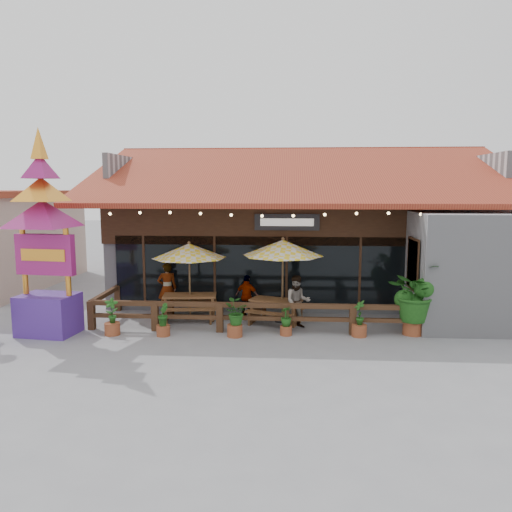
# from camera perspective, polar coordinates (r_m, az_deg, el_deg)

# --- Properties ---
(ground) EXTENTS (100.00, 100.00, 0.00)m
(ground) POSITION_cam_1_polar(r_m,az_deg,el_deg) (15.75, 5.25, -8.28)
(ground) COLOR gray
(ground) RESTS_ON ground
(restaurant_building) EXTENTS (15.50, 14.73, 6.09)m
(restaurant_building) POSITION_cam_1_polar(r_m,az_deg,el_deg) (21.86, 5.62, 2.13)
(restaurant_building) COLOR #A8A8AD
(restaurant_building) RESTS_ON ground
(patio_railing) EXTENTS (10.00, 2.60, 0.92)m
(patio_railing) POSITION_cam_1_polar(r_m,az_deg,el_deg) (15.44, -3.13, -6.23)
(patio_railing) COLOR #462C19
(patio_railing) RESTS_ON ground
(umbrella_left) EXTENTS (3.00, 3.00, 2.62)m
(umbrella_left) POSITION_cam_1_polar(r_m,az_deg,el_deg) (16.59, -7.64, 0.55)
(umbrella_left) COLOR brown
(umbrella_left) RESTS_ON ground
(umbrella_right) EXTENTS (2.87, 2.87, 2.78)m
(umbrella_right) POSITION_cam_1_polar(r_m,az_deg,el_deg) (16.07, 3.09, 0.90)
(umbrella_right) COLOR brown
(umbrella_right) RESTS_ON ground
(picnic_table_left) EXTENTS (1.91, 1.70, 0.84)m
(picnic_table_left) POSITION_cam_1_polar(r_m,az_deg,el_deg) (16.80, -7.56, -5.31)
(picnic_table_left) COLOR brown
(picnic_table_left) RESTS_ON ground
(picnic_table_right) EXTENTS (1.99, 1.86, 0.78)m
(picnic_table_right) POSITION_cam_1_polar(r_m,az_deg,el_deg) (16.23, 2.28, -5.85)
(picnic_table_right) COLOR brown
(picnic_table_right) RESTS_ON ground
(thai_sign_tower) EXTENTS (2.68, 2.68, 6.53)m
(thai_sign_tower) POSITION_cam_1_polar(r_m,az_deg,el_deg) (15.83, -23.15, 3.89)
(thai_sign_tower) COLOR #4B268D
(thai_sign_tower) RESTS_ON ground
(tropical_plant) EXTENTS (2.02, 2.06, 2.16)m
(tropical_plant) POSITION_cam_1_polar(r_m,az_deg,el_deg) (15.52, 17.62, -4.17)
(tropical_plant) COLOR brown
(tropical_plant) RESTS_ON ground
(diner_a) EXTENTS (0.76, 0.61, 1.81)m
(diner_a) POSITION_cam_1_polar(r_m,az_deg,el_deg) (17.54, -10.11, -3.66)
(diner_a) COLOR #382112
(diner_a) RESTS_ON ground
(diner_b) EXTENTS (0.87, 0.71, 1.66)m
(diner_b) POSITION_cam_1_polar(r_m,az_deg,el_deg) (15.68, 4.77, -5.23)
(diner_b) COLOR #382112
(diner_b) RESTS_ON ground
(diner_c) EXTENTS (0.92, 0.62, 1.44)m
(diner_c) POSITION_cam_1_polar(r_m,az_deg,el_deg) (16.90, -1.02, -4.62)
(diner_c) COLOR #382112
(diner_c) RESTS_ON ground
(planter_a) EXTENTS (0.46, 0.46, 1.12)m
(planter_a) POSITION_cam_1_polar(r_m,az_deg,el_deg) (15.56, -16.14, -6.98)
(planter_a) COLOR brown
(planter_a) RESTS_ON ground
(planter_b) EXTENTS (0.40, 0.41, 0.98)m
(planter_b) POSITION_cam_1_polar(r_m,az_deg,el_deg) (15.11, -10.58, -7.34)
(planter_b) COLOR brown
(planter_b) RESTS_ON ground
(planter_c) EXTENTS (0.83, 0.77, 1.11)m
(planter_c) POSITION_cam_1_polar(r_m,az_deg,el_deg) (14.75, -2.45, -6.86)
(planter_c) COLOR brown
(planter_c) RESTS_ON ground
(planter_d) EXTENTS (0.45, 0.45, 0.87)m
(planter_d) POSITION_cam_1_polar(r_m,az_deg,el_deg) (14.95, 3.45, -7.48)
(planter_d) COLOR brown
(planter_d) RESTS_ON ground
(planter_e) EXTENTS (0.44, 0.45, 1.09)m
(planter_e) POSITION_cam_1_polar(r_m,az_deg,el_deg) (15.11, 11.73, -7.32)
(planter_e) COLOR brown
(planter_e) RESTS_ON ground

